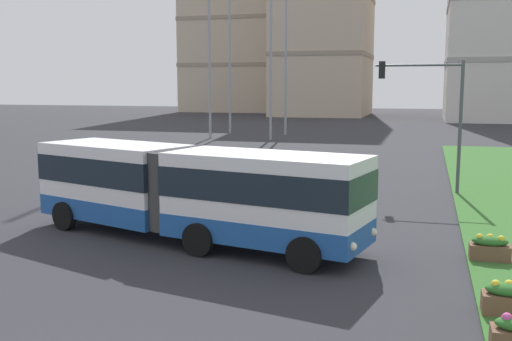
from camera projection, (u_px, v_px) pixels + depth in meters
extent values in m
cube|color=white|center=(266.00, 197.00, 17.70)|extent=(6.39, 3.70, 2.55)
cube|color=#1E519E|center=(266.00, 227.00, 17.83)|extent=(6.41, 3.72, 0.70)
cube|color=#19232D|center=(266.00, 182.00, 17.64)|extent=(6.44, 3.75, 0.90)
cube|color=white|center=(116.00, 180.00, 20.84)|extent=(5.72, 4.01, 2.55)
cube|color=#1E519E|center=(117.00, 206.00, 20.97)|extent=(5.75, 4.03, 0.70)
cube|color=#19232D|center=(116.00, 168.00, 20.78)|extent=(5.77, 4.06, 0.90)
cylinder|color=#383838|center=(183.00, 188.00, 19.11)|extent=(2.40, 2.40, 2.45)
cylinder|color=black|center=(337.00, 235.00, 18.13)|extent=(1.04, 0.48, 1.00)
cylinder|color=black|center=(304.00, 255.00, 15.94)|extent=(1.04, 0.48, 1.00)
cylinder|color=black|center=(240.00, 223.00, 19.72)|extent=(1.04, 0.48, 1.00)
cylinder|color=black|center=(198.00, 240.00, 17.53)|extent=(1.04, 0.48, 1.00)
cylinder|color=black|center=(119.00, 204.00, 22.76)|extent=(1.04, 0.58, 1.00)
cylinder|color=black|center=(64.00, 216.00, 20.72)|extent=(1.04, 0.58, 1.00)
sphere|color=#F9EFC6|center=(373.00, 232.00, 17.21)|extent=(0.24, 0.24, 0.24)
sphere|color=#F9EFC6|center=(353.00, 247.00, 15.64)|extent=(0.24, 0.24, 0.24)
cube|color=silver|center=(167.00, 178.00, 28.74)|extent=(4.46, 1.96, 0.80)
cube|color=black|center=(164.00, 164.00, 28.69)|extent=(2.44, 1.77, 0.60)
cylinder|color=black|center=(203.00, 182.00, 29.16)|extent=(0.65, 0.24, 0.64)
cylinder|color=black|center=(187.00, 188.00, 27.47)|extent=(0.65, 0.24, 0.64)
cylinder|color=black|center=(148.00, 179.00, 30.09)|extent=(0.65, 0.24, 0.64)
cylinder|color=black|center=(130.00, 185.00, 28.40)|extent=(0.65, 0.24, 0.64)
sphere|color=#D14C99|center=(507.00, 318.00, 11.03)|extent=(0.20, 0.20, 0.20)
cube|color=brown|center=(508.00, 304.00, 12.89)|extent=(1.10, 0.56, 0.44)
ellipsoid|color=#2D6B28|center=(509.00, 290.00, 12.85)|extent=(0.99, 0.50, 0.28)
sphere|color=yellow|center=(496.00, 284.00, 12.91)|extent=(0.20, 0.20, 0.20)
sphere|color=yellow|center=(509.00, 284.00, 12.91)|extent=(0.20, 0.20, 0.20)
cube|color=brown|center=(489.00, 252.00, 16.93)|extent=(1.10, 0.56, 0.44)
ellipsoid|color=#2D6B28|center=(490.00, 241.00, 16.88)|extent=(0.99, 0.50, 0.28)
sphere|color=yellow|center=(480.00, 237.00, 16.95)|extent=(0.20, 0.20, 0.20)
sphere|color=yellow|center=(490.00, 237.00, 16.95)|extent=(0.20, 0.20, 0.20)
sphere|color=yellow|center=(501.00, 239.00, 16.74)|extent=(0.20, 0.20, 0.20)
cylinder|color=#474C51|center=(460.00, 128.00, 27.15)|extent=(0.16, 0.16, 6.13)
cylinder|color=#474C51|center=(419.00, 65.00, 27.27)|extent=(3.88, 0.10, 0.10)
cube|color=black|center=(382.00, 70.00, 27.75)|extent=(0.28, 0.28, 0.80)
sphere|color=red|center=(382.00, 65.00, 27.72)|extent=(0.16, 0.16, 0.16)
sphere|color=yellow|center=(382.00, 70.00, 27.75)|extent=(0.16, 0.16, 0.16)
sphere|color=green|center=(382.00, 76.00, 27.79)|extent=(0.16, 0.16, 0.16)
cube|color=#C6B299|center=(243.00, 1.00, 117.52)|extent=(20.56, 18.73, 43.14)
cube|color=gray|center=(243.00, 66.00, 119.30)|extent=(20.76, 18.93, 0.70)
cube|color=gray|center=(243.00, 22.00, 118.08)|extent=(20.76, 18.93, 0.70)
cube|color=gray|center=(324.00, 56.00, 101.82)|extent=(15.42, 19.16, 0.70)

